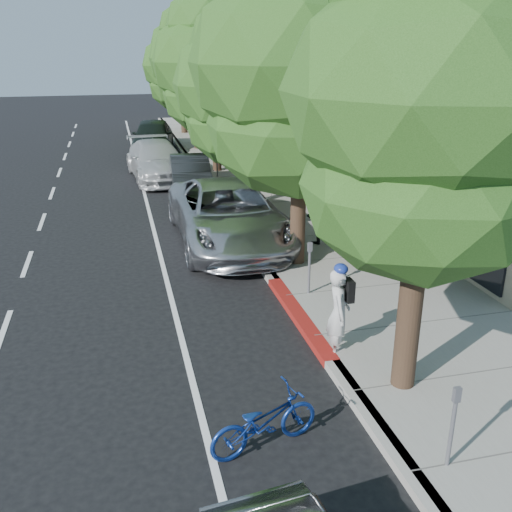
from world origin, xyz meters
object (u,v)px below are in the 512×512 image
object	(u,v)px
cyclist	(339,313)
bicycle	(264,421)
street_tree_4	(195,60)
street_tree_1	(302,67)
street_tree_3	(215,64)
street_tree_2	(246,86)
silver_suv	(228,214)
street_tree_0	(432,100)
street_tree_5	(182,67)
white_pickup	(157,161)
pedestrian	(319,217)
dark_suv_far	(153,136)
dark_sedan	(190,174)

from	to	relation	value
cyclist	bicycle	size ratio (longest dim) A/B	1.00
street_tree_4	cyclist	size ratio (longest dim) A/B	4.40
street_tree_1	street_tree_4	world-z (taller)	street_tree_1
street_tree_1	street_tree_3	xyz separation A→B (m)	(0.00, 12.00, -0.33)
street_tree_2	street_tree_4	world-z (taller)	street_tree_4
street_tree_3	silver_suv	world-z (taller)	street_tree_3
street_tree_0	silver_suv	bearing A→B (deg)	99.53
street_tree_4	street_tree_5	xyz separation A→B (m)	(-0.00, 6.00, -0.56)
street_tree_3	white_pickup	bearing A→B (deg)	-171.41
pedestrian	white_pickup	bearing A→B (deg)	-70.15
dark_suv_far	dark_sedan	bearing A→B (deg)	-77.44
street_tree_0	silver_suv	distance (m)	9.36
street_tree_4	dark_suv_far	distance (m)	4.60
street_tree_5	bicycle	world-z (taller)	street_tree_5
street_tree_4	dark_sedan	distance (m)	10.10
street_tree_1	street_tree_5	bearing A→B (deg)	90.00
cyclist	street_tree_3	bearing A→B (deg)	13.38
street_tree_0	silver_suv	world-z (taller)	street_tree_0
street_tree_1	dark_sedan	xyz separation A→B (m)	(-1.65, 8.91, -4.41)
cyclist	dark_sedan	bearing A→B (deg)	19.85
street_tree_5	pedestrian	distance (m)	22.93
street_tree_0	pedestrian	xyz separation A→B (m)	(1.10, 7.33, -3.99)
bicycle	dark_sedan	world-z (taller)	dark_sedan
bicycle	white_pickup	distance (m)	18.45
street_tree_4	dark_suv_far	bearing A→B (deg)	174.94
white_pickup	dark_suv_far	distance (m)	6.64
street_tree_0	bicycle	distance (m)	5.27
street_tree_4	dark_suv_far	world-z (taller)	street_tree_4
dark_sedan	pedestrian	bearing A→B (deg)	-66.47
white_pickup	street_tree_1	bearing A→B (deg)	-81.53
street_tree_0	street_tree_5	distance (m)	30.01
dark_sedan	silver_suv	bearing A→B (deg)	-84.23
street_tree_3	street_tree_4	size ratio (longest dim) A/B	1.02
street_tree_4	white_pickup	distance (m)	8.04
dark_sedan	street_tree_2	bearing A→B (deg)	-56.85
street_tree_4	street_tree_2	bearing A→B (deg)	-90.00
street_tree_2	bicycle	distance (m)	13.68
street_tree_5	dark_sedan	distance (m)	15.58
street_tree_4	white_pickup	world-z (taller)	street_tree_4
dark_suv_far	pedestrian	world-z (taller)	dark_suv_far
dark_sedan	cyclist	bearing A→B (deg)	-82.15
silver_suv	street_tree_4	bearing A→B (deg)	84.68
street_tree_1	bicycle	size ratio (longest dim) A/B	4.75
dark_sedan	dark_suv_far	distance (m)	9.34
silver_suv	white_pickup	xyz separation A→B (m)	(-1.35, 9.25, -0.10)
street_tree_0	street_tree_1	bearing A→B (deg)	90.00
street_tree_5	silver_suv	bearing A→B (deg)	-93.70
street_tree_3	cyclist	bearing A→B (deg)	-92.25
street_tree_4	street_tree_0	bearing A→B (deg)	-90.00
street_tree_0	cyclist	size ratio (longest dim) A/B	4.41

